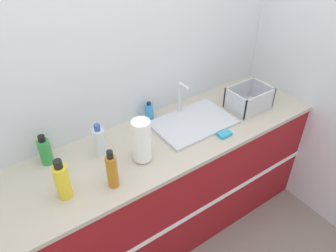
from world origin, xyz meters
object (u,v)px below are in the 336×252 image
dish_rack (249,100)px  soap_dispenser (149,112)px  sink (193,121)px  paper_towel_roll (142,141)px  bottle_clear (99,141)px  bottle_yellow (62,181)px  bottle_amber (112,171)px  bottle_green (45,151)px

dish_rack → soap_dispenser: (-0.68, 0.30, -0.00)m
sink → paper_towel_roll: bearing=-166.4°
sink → bottle_clear: bearing=173.6°
bottle_clear → bottle_yellow: (-0.30, -0.20, 0.01)m
bottle_clear → bottle_yellow: bearing=-146.0°
paper_towel_roll → dish_rack: paper_towel_roll is taller
sink → soap_dispenser: (-0.22, 0.22, 0.05)m
bottle_amber → soap_dispenser: size_ratio=1.75×
bottle_clear → soap_dispenser: bottle_clear is taller
soap_dispenser → bottle_clear: bearing=-162.1°
dish_rack → bottle_amber: bottle_amber is taller
bottle_amber → bottle_clear: size_ratio=1.11×
bottle_clear → sink: bearing=-6.4°
paper_towel_roll → dish_rack: 0.94m
bottle_amber → soap_dispenser: bottle_amber is taller
bottle_green → bottle_amber: bearing=-58.6°
sink → bottle_clear: (-0.67, 0.08, 0.08)m
bottle_amber → bottle_yellow: bearing=162.5°
dish_rack → bottle_clear: bottle_clear is taller
sink → paper_towel_roll: size_ratio=1.96×
paper_towel_roll → bottle_amber: bearing=-159.4°
bottle_yellow → soap_dispenser: size_ratio=1.79×
dish_rack → bottle_clear: size_ratio=1.34×
bottle_green → bottle_yellow: size_ratio=0.80×
bottle_amber → bottle_clear: bottle_amber is taller
bottle_clear → bottle_green: bearing=159.7°
sink → bottle_clear: 0.68m
sink → paper_towel_roll: (-0.48, -0.12, 0.13)m
bottle_yellow → paper_towel_roll: bearing=1.6°
paper_towel_roll → soap_dispenser: 0.43m
paper_towel_roll → bottle_yellow: paper_towel_roll is taller
bottle_green → bottle_clear: bearing=-20.3°
dish_rack → bottle_yellow: 1.43m
paper_towel_roll → bottle_green: size_ratio=1.40×
paper_towel_roll → bottle_clear: size_ratio=1.27×
sink → bottle_amber: (-0.72, -0.21, 0.09)m
soap_dispenser → sink: bearing=-44.9°
bottle_green → sink: bearing=-10.9°
bottle_amber → bottle_clear: (0.06, 0.28, -0.01)m
bottle_clear → bottle_yellow: bottle_yellow is taller
dish_rack → bottle_green: bearing=169.5°
bottle_amber → soap_dispenser: 0.66m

